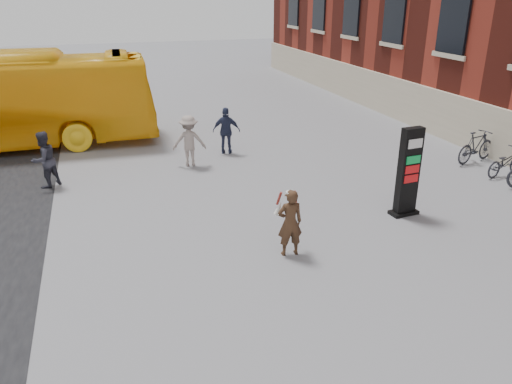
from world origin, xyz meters
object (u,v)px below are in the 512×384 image
object	(u,v)px
pedestrian_b	(189,141)
bike_7	(476,147)
info_pylon	(408,172)
pedestrian_a	(44,160)
pedestrian_c	(226,131)
woman	(290,222)
bike_6	(506,162)

from	to	relation	value
pedestrian_b	bike_7	distance (m)	9.71
info_pylon	pedestrian_b	size ratio (longest dim) A/B	1.38
pedestrian_a	bike_7	world-z (taller)	pedestrian_a
pedestrian_c	bike_7	world-z (taller)	pedestrian_c
bike_7	pedestrian_a	bearing A→B (deg)	67.00
woman	bike_6	size ratio (longest dim) A/B	0.94
info_pylon	bike_7	world-z (taller)	info_pylon
pedestrian_a	bike_7	distance (m)	13.93
info_pylon	bike_7	size ratio (longest dim) A/B	1.28
info_pylon	bike_7	distance (m)	5.61
pedestrian_a	pedestrian_b	world-z (taller)	pedestrian_b
woman	bike_6	distance (m)	8.80
pedestrian_b	pedestrian_c	world-z (taller)	pedestrian_b
info_pylon	woman	size ratio (longest dim) A/B	1.51
info_pylon	pedestrian_a	size ratio (longest dim) A/B	1.39
woman	pedestrian_c	xyz separation A→B (m)	(0.54, 7.59, 0.04)
woman	bike_7	bearing A→B (deg)	-150.78
bike_6	pedestrian_a	bearing A→B (deg)	63.18
pedestrian_c	bike_6	xyz separation A→B (m)	(7.83, -4.91, -0.40)
pedestrian_a	bike_6	xyz separation A→B (m)	(13.79, -3.37, -0.41)
woman	pedestrian_b	size ratio (longest dim) A/B	0.91
woman	pedestrian_a	size ratio (longest dim) A/B	0.92
woman	info_pylon	bearing A→B (deg)	-160.20
pedestrian_a	pedestrian_b	size ratio (longest dim) A/B	0.99
pedestrian_b	woman	bearing A→B (deg)	108.45
info_pylon	woman	distance (m)	3.83
pedestrian_a	bike_7	size ratio (longest dim) A/B	0.92
woman	pedestrian_b	xyz separation A→B (m)	(-0.97, 6.67, 0.05)
pedestrian_c	bike_6	distance (m)	9.25
woman	pedestrian_a	distance (m)	8.12
bike_7	bike_6	bearing A→B (deg)	165.29
pedestrian_c	pedestrian_a	bearing A→B (deg)	33.38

